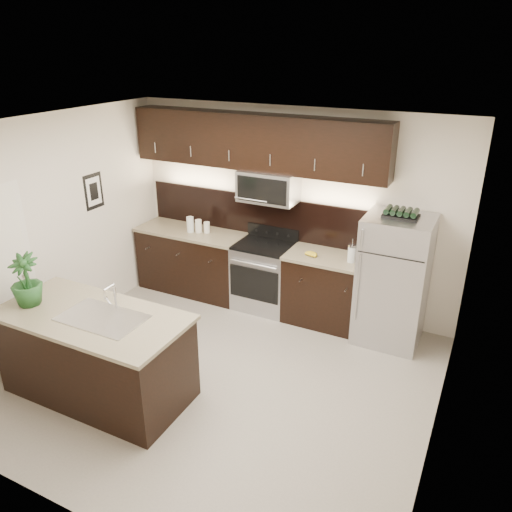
% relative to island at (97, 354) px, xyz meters
% --- Properties ---
extents(ground, '(4.50, 4.50, 0.00)m').
position_rel_island_xyz_m(ground, '(0.98, 0.76, -0.47)').
color(ground, gray).
rests_on(ground, ground).
extents(room_walls, '(4.52, 4.02, 2.71)m').
position_rel_island_xyz_m(room_walls, '(0.87, 0.73, 1.22)').
color(room_walls, silver).
rests_on(room_walls, ground).
extents(counter_run, '(3.51, 0.65, 0.94)m').
position_rel_island_xyz_m(counter_run, '(0.52, 2.45, -0.00)').
color(counter_run, black).
rests_on(counter_run, ground).
extents(upper_fixtures, '(3.49, 0.40, 1.66)m').
position_rel_island_xyz_m(upper_fixtures, '(0.55, 2.60, 1.67)').
color(upper_fixtures, black).
rests_on(upper_fixtures, counter_run).
extents(island, '(1.96, 0.96, 0.94)m').
position_rel_island_xyz_m(island, '(0.00, 0.00, 0.00)').
color(island, black).
rests_on(island, ground).
extents(sink_faucet, '(0.84, 0.50, 0.28)m').
position_rel_island_xyz_m(sink_faucet, '(0.15, 0.01, 0.48)').
color(sink_faucet, silver).
rests_on(sink_faucet, island).
extents(refrigerator, '(0.77, 0.70, 1.60)m').
position_rel_island_xyz_m(refrigerator, '(2.46, 2.39, 0.33)').
color(refrigerator, '#B2B2B7').
rests_on(refrigerator, ground).
extents(wine_rack, '(0.40, 0.24, 0.10)m').
position_rel_island_xyz_m(wine_rack, '(2.46, 2.39, 1.17)').
color(wine_rack, black).
rests_on(wine_rack, refrigerator).
extents(plant, '(0.38, 0.38, 0.55)m').
position_rel_island_xyz_m(plant, '(-0.71, -0.11, 0.74)').
color(plant, '#1E4C1F').
rests_on(plant, island).
extents(canisters, '(0.32, 0.17, 0.22)m').
position_rel_island_xyz_m(canisters, '(-0.32, 2.43, 0.56)').
color(canisters, silver).
rests_on(canisters, counter_run).
extents(french_press, '(0.10, 0.10, 0.29)m').
position_rel_island_xyz_m(french_press, '(1.93, 2.40, 0.58)').
color(french_press, silver).
rests_on(french_press, counter_run).
extents(bananas, '(0.20, 0.18, 0.05)m').
position_rel_island_xyz_m(bananas, '(1.39, 2.37, 0.49)').
color(bananas, gold).
rests_on(bananas, counter_run).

